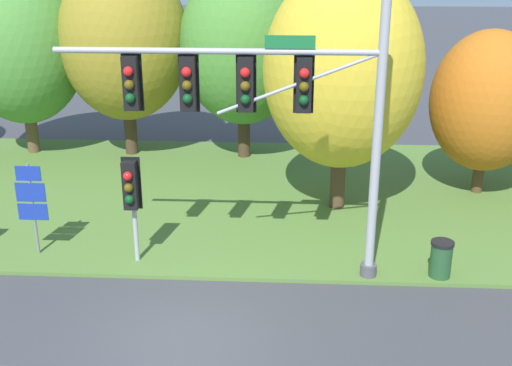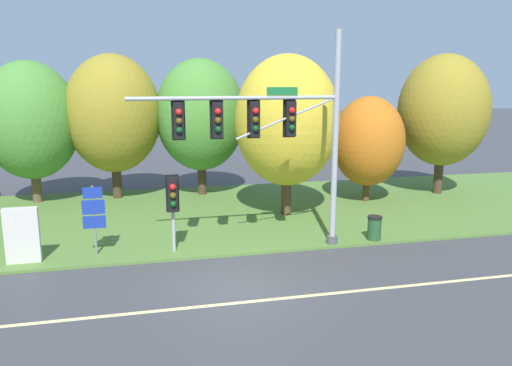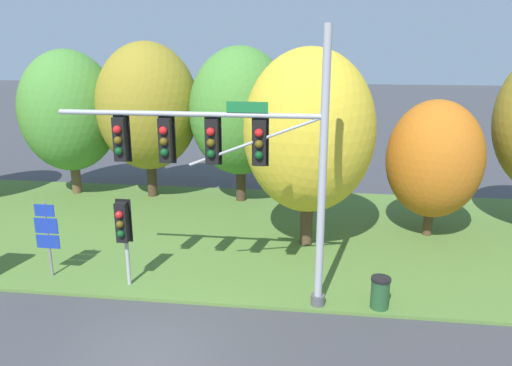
% 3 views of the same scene
% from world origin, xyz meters
% --- Properties ---
extents(ground_plane, '(160.00, 160.00, 0.00)m').
position_xyz_m(ground_plane, '(0.00, 0.00, 0.00)').
color(ground_plane, '#3D3D42').
extents(lane_stripe, '(36.00, 0.16, 0.01)m').
position_xyz_m(lane_stripe, '(0.00, -1.20, 0.00)').
color(lane_stripe, beige).
rests_on(lane_stripe, ground).
extents(grass_verge, '(48.00, 11.50, 0.10)m').
position_xyz_m(grass_verge, '(0.00, 8.25, 0.05)').
color(grass_verge, '#517533').
rests_on(grass_verge, ground).
extents(traffic_signal_mast, '(7.47, 0.49, 7.75)m').
position_xyz_m(traffic_signal_mast, '(1.76, 2.81, 4.48)').
color(traffic_signal_mast, '#9EA0A5').
rests_on(traffic_signal_mast, grass_verge).
extents(pedestrian_signal_near_kerb, '(0.46, 0.55, 2.80)m').
position_xyz_m(pedestrian_signal_near_kerb, '(-1.69, 3.14, 2.09)').
color(pedestrian_signal_near_kerb, '#9EA0A5').
rests_on(pedestrian_signal_near_kerb, grass_verge).
extents(route_sign_post, '(0.77, 0.08, 2.48)m').
position_xyz_m(route_sign_post, '(-4.38, 3.54, 1.62)').
color(route_sign_post, slate).
rests_on(route_sign_post, grass_verge).
extents(tree_left_of_mast, '(4.61, 4.61, 6.96)m').
position_xyz_m(tree_left_of_mast, '(-7.89, 12.29, 4.17)').
color(tree_left_of_mast, brown).
rests_on(tree_left_of_mast, grass_verge).
extents(tree_behind_signpost, '(4.75, 4.75, 7.32)m').
position_xyz_m(tree_behind_signpost, '(-3.99, 12.33, 4.43)').
color(tree_behind_signpost, '#423021').
rests_on(tree_behind_signpost, grass_verge).
extents(tree_mid_verge, '(4.64, 4.64, 7.12)m').
position_xyz_m(tree_mid_verge, '(0.41, 12.19, 4.31)').
color(tree_mid_verge, '#423021').
rests_on(tree_mid_verge, grass_verge).
extents(tree_tall_centre, '(4.63, 4.63, 7.15)m').
position_xyz_m(tree_tall_centre, '(3.66, 7.26, 4.34)').
color(tree_tall_centre, '#4C3823').
rests_on(tree_tall_centre, grass_verge).
extents(tree_right_far, '(3.57, 3.57, 5.26)m').
position_xyz_m(tree_right_far, '(8.34, 8.80, 3.12)').
color(tree_right_far, '#4C3823').
rests_on(tree_right_far, grass_verge).
extents(tree_furthest_back, '(4.67, 4.67, 7.37)m').
position_xyz_m(tree_furthest_back, '(12.88, 9.54, 4.53)').
color(tree_furthest_back, '#423021').
rests_on(tree_furthest_back, grass_verge).
extents(info_kiosk, '(1.10, 0.24, 1.90)m').
position_xyz_m(info_kiosk, '(-6.68, 3.27, 1.04)').
color(info_kiosk, beige).
rests_on(info_kiosk, grass_verge).
extents(trash_bin, '(0.56, 0.56, 0.93)m').
position_xyz_m(trash_bin, '(5.90, 2.88, 0.57)').
color(trash_bin, '#234C28').
rests_on(trash_bin, grass_verge).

